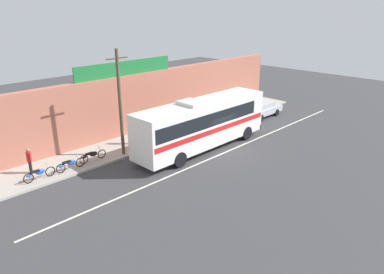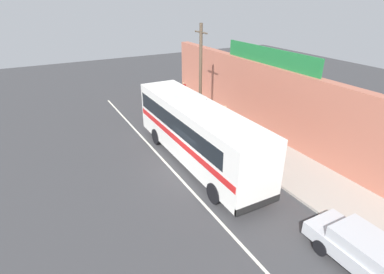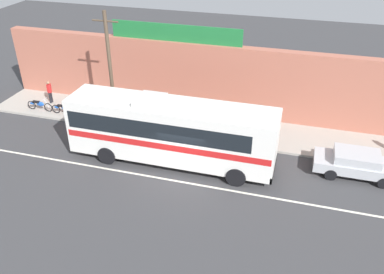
{
  "view_description": "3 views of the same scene",
  "coord_description": "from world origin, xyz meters",
  "views": [
    {
      "loc": [
        -19.07,
        -15.93,
        9.97
      ],
      "look_at": [
        -2.44,
        0.45,
        1.41
      ],
      "focal_mm": 33.93,
      "sensor_mm": 36.0,
      "label": 1
    },
    {
      "loc": [
        12.95,
        -6.92,
        9.11
      ],
      "look_at": [
        -1.41,
        0.84,
        1.43
      ],
      "focal_mm": 28.61,
      "sensor_mm": 36.0,
      "label": 2
    },
    {
      "loc": [
        5.39,
        -16.89,
        12.68
      ],
      "look_at": [
        -0.03,
        1.79,
        1.22
      ],
      "focal_mm": 37.76,
      "sensor_mm": 36.0,
      "label": 3
    }
  ],
  "objects": [
    {
      "name": "ground_plane",
      "position": [
        0.0,
        0.0,
        0.0
      ],
      "size": [
        70.0,
        70.0,
        0.0
      ],
      "primitive_type": "plane",
      "color": "#3A3A3D"
    },
    {
      "name": "sidewalk_slab",
      "position": [
        0.0,
        5.2,
        0.07
      ],
      "size": [
        30.0,
        3.6,
        0.14
      ],
      "primitive_type": "cube",
      "color": "#A8A399",
      "rests_on": "ground_plane"
    },
    {
      "name": "storefront_facade",
      "position": [
        0.0,
        7.35,
        2.4
      ],
      "size": [
        30.0,
        0.7,
        4.8
      ],
      "primitive_type": "cube",
      "color": "#B26651",
      "rests_on": "ground_plane"
    },
    {
      "name": "storefront_billboard",
      "position": [
        -2.74,
        7.35,
        5.35
      ],
      "size": [
        8.7,
        0.12,
        1.1
      ],
      "primitive_type": "cube",
      "color": "#1E7538",
      "rests_on": "storefront_facade"
    },
    {
      "name": "road_center_stripe",
      "position": [
        0.0,
        -0.8,
        0.0
      ],
      "size": [
        30.0,
        0.14,
        0.01
      ],
      "primitive_type": "cube",
      "color": "silver",
      "rests_on": "ground_plane"
    },
    {
      "name": "intercity_bus",
      "position": [
        -1.01,
        0.89,
        2.06
      ],
      "size": [
        11.28,
        2.6,
        3.78
      ],
      "color": "white",
      "rests_on": "ground_plane"
    },
    {
      "name": "parked_car",
      "position": [
        8.84,
        2.4,
        0.74
      ],
      "size": [
        4.46,
        1.84,
        1.37
      ],
      "color": "#B7BABF",
      "rests_on": "ground_plane"
    },
    {
      "name": "utility_pole",
      "position": [
        -5.77,
        3.89,
        3.87
      ],
      "size": [
        1.6,
        0.22,
        7.2
      ],
      "color": "brown",
      "rests_on": "sidewalk_slab"
    },
    {
      "name": "motorcycle_purple",
      "position": [
        -11.63,
        4.15,
        0.57
      ],
      "size": [
        1.93,
        0.56,
        0.94
      ],
      "color": "black",
      "rests_on": "sidewalk_slab"
    },
    {
      "name": "motorcycle_green",
      "position": [
        -7.95,
        4.31,
        0.57
      ],
      "size": [
        1.96,
        0.56,
        0.94
      ],
      "color": "black",
      "rests_on": "sidewalk_slab"
    },
    {
      "name": "motorcycle_orange",
      "position": [
        -9.66,
        4.09,
        0.57
      ],
      "size": [
        1.94,
        0.56,
        0.94
      ],
      "color": "black",
      "rests_on": "sidewalk_slab"
    },
    {
      "name": "pedestrian_by_curb",
      "position": [
        -11.57,
        5.46,
        1.08
      ],
      "size": [
        0.3,
        0.48,
        1.62
      ],
      "color": "black",
      "rests_on": "sidewalk_slab"
    },
    {
      "name": "pedestrian_far_left",
      "position": [
        -4.08,
        4.99,
        1.16
      ],
      "size": [
        0.3,
        0.48,
        1.74
      ],
      "color": "navy",
      "rests_on": "sidewalk_slab"
    }
  ]
}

